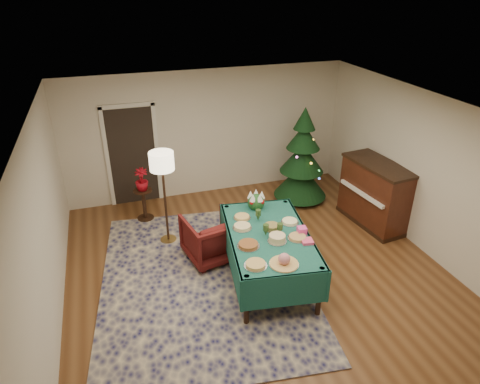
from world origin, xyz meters
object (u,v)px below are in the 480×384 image
object	(u,v)px
buffet_table	(268,243)
side_table	(144,205)
potted_plant	(142,184)
gift_box	(302,230)
floor_lamp	(162,167)
christmas_tree	(302,160)
armchair	(211,236)
piano	(375,194)

from	to	relation	value
buffet_table	side_table	bearing A→B (deg)	123.64
potted_plant	gift_box	bearing A→B (deg)	-51.03
floor_lamp	potted_plant	bearing A→B (deg)	108.58
gift_box	potted_plant	xyz separation A→B (m)	(-2.12, 2.62, -0.11)
side_table	christmas_tree	xyz separation A→B (m)	(3.30, -0.15, 0.60)
gift_box	floor_lamp	size ratio (longest dim) A/B	0.08
buffet_table	armchair	world-z (taller)	armchair
floor_lamp	christmas_tree	xyz separation A→B (m)	(2.99, 0.76, -0.55)
armchair	side_table	size ratio (longest dim) A/B	1.34
christmas_tree	buffet_table	bearing A→B (deg)	-125.44
armchair	piano	xyz separation A→B (m)	(3.27, 0.16, 0.18)
gift_box	side_table	xyz separation A→B (m)	(-2.12, 2.62, -0.57)
christmas_tree	potted_plant	bearing A→B (deg)	177.41
gift_box	potted_plant	size ratio (longest dim) A/B	0.30
gift_box	christmas_tree	bearing A→B (deg)	64.63
floor_lamp	potted_plant	xyz separation A→B (m)	(-0.31, 0.91, -0.70)
buffet_table	side_table	size ratio (longest dim) A/B	3.53
potted_plant	christmas_tree	bearing A→B (deg)	-2.59
christmas_tree	armchair	bearing A→B (deg)	-147.49
armchair	potted_plant	size ratio (longest dim) A/B	1.94
side_table	piano	world-z (taller)	piano
buffet_table	gift_box	xyz separation A→B (m)	(0.48, -0.15, 0.22)
buffet_table	potted_plant	xyz separation A→B (m)	(-1.64, 2.47, 0.11)
armchair	potted_plant	bearing A→B (deg)	-71.40
armchair	gift_box	bearing A→B (deg)	129.93
buffet_table	christmas_tree	world-z (taller)	christmas_tree
side_table	piano	xyz separation A→B (m)	(4.21, -1.50, 0.30)
gift_box	piano	distance (m)	2.38
buffet_table	floor_lamp	bearing A→B (deg)	130.59
piano	armchair	bearing A→B (deg)	-177.23
armchair	potted_plant	world-z (taller)	potted_plant
buffet_table	potted_plant	bearing A→B (deg)	123.64
potted_plant	christmas_tree	xyz separation A→B (m)	(3.30, -0.15, 0.14)
buffet_table	side_table	xyz separation A→B (m)	(-1.64, 2.47, -0.35)
piano	gift_box	bearing A→B (deg)	-151.57
buffet_table	floor_lamp	world-z (taller)	floor_lamp
buffet_table	armchair	xyz separation A→B (m)	(-0.71, 0.82, -0.23)
floor_lamp	christmas_tree	distance (m)	3.14
buffet_table	christmas_tree	bearing A→B (deg)	54.56
side_table	potted_plant	bearing A→B (deg)	0.00
piano	christmas_tree	bearing A→B (deg)	124.03
potted_plant	armchair	bearing A→B (deg)	-60.54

